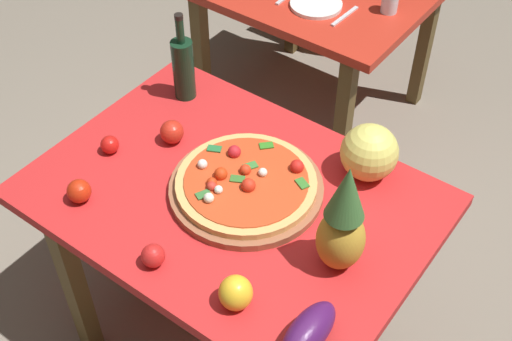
# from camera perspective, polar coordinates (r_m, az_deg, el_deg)

# --- Properties ---
(ground_plane) EXTENTS (10.00, 10.00, 0.00)m
(ground_plane) POSITION_cam_1_polar(r_m,az_deg,el_deg) (2.66, -1.65, -13.15)
(ground_plane) COLOR gray
(display_table) EXTENTS (1.20, 0.86, 0.75)m
(display_table) POSITION_cam_1_polar(r_m,az_deg,el_deg) (2.13, -2.01, -3.70)
(display_table) COLOR brown
(display_table) RESTS_ON ground_plane
(background_table) EXTENTS (1.00, 0.88, 0.75)m
(background_table) POSITION_cam_1_polar(r_m,az_deg,el_deg) (3.17, 5.37, 14.17)
(background_table) COLOR brown
(background_table) RESTS_ON ground_plane
(pizza_board) EXTENTS (0.47, 0.47, 0.02)m
(pizza_board) POSITION_cam_1_polar(r_m,az_deg,el_deg) (2.05, -0.83, -1.53)
(pizza_board) COLOR #93573A
(pizza_board) RESTS_ON display_table
(pizza) EXTENTS (0.43, 0.43, 0.06)m
(pizza) POSITION_cam_1_polar(r_m,az_deg,el_deg) (2.04, -0.88, -0.96)
(pizza) COLOR #DEA95D
(pizza) RESTS_ON pizza_board
(wine_bottle) EXTENTS (0.08, 0.08, 0.33)m
(wine_bottle) POSITION_cam_1_polar(r_m,az_deg,el_deg) (2.35, -6.17, 8.69)
(wine_bottle) COLOR black
(wine_bottle) RESTS_ON display_table
(pineapple_left) EXTENTS (0.13, 0.13, 0.37)m
(pineapple_left) POSITION_cam_1_polar(r_m,az_deg,el_deg) (1.77, 7.34, -4.48)
(pineapple_left) COLOR gold
(pineapple_left) RESTS_ON display_table
(melon) EXTENTS (0.18, 0.18, 0.18)m
(melon) POSITION_cam_1_polar(r_m,az_deg,el_deg) (2.08, 9.56, 1.52)
(melon) COLOR #DDD563
(melon) RESTS_ON display_table
(bell_pepper) EXTENTS (0.09, 0.09, 0.10)m
(bell_pepper) POSITION_cam_1_polar(r_m,az_deg,el_deg) (1.77, -1.73, -10.30)
(bell_pepper) COLOR yellow
(bell_pepper) RESTS_ON display_table
(eggplant) EXTENTS (0.09, 0.20, 0.09)m
(eggplant) POSITION_cam_1_polar(r_m,az_deg,el_deg) (1.71, 4.48, -13.42)
(eggplant) COLOR #451651
(eggplant) RESTS_ON display_table
(tomato_at_corner) EXTENTS (0.07, 0.07, 0.07)m
(tomato_at_corner) POSITION_cam_1_polar(r_m,az_deg,el_deg) (2.08, -14.74, -1.70)
(tomato_at_corner) COLOR red
(tomato_at_corner) RESTS_ON display_table
(tomato_near_board) EXTENTS (0.07, 0.07, 0.07)m
(tomato_near_board) POSITION_cam_1_polar(r_m,az_deg,el_deg) (1.88, -8.70, -7.14)
(tomato_near_board) COLOR red
(tomato_near_board) RESTS_ON display_table
(tomato_by_bottle) EXTENTS (0.08, 0.08, 0.08)m
(tomato_by_bottle) POSITION_cam_1_polar(r_m,az_deg,el_deg) (2.22, -7.13, 3.26)
(tomato_by_bottle) COLOR red
(tomato_by_bottle) RESTS_ON display_table
(tomato_beside_pepper) EXTENTS (0.06, 0.06, 0.06)m
(tomato_beside_pepper) POSITION_cam_1_polar(r_m,az_deg,el_deg) (2.22, -12.27, 2.15)
(tomato_beside_pepper) COLOR red
(tomato_beside_pepper) RESTS_ON display_table
(drinking_glass_water) EXTENTS (0.07, 0.07, 0.10)m
(drinking_glass_water) POSITION_cam_1_polar(r_m,az_deg,el_deg) (2.90, 11.28, 13.90)
(drinking_glass_water) COLOR silver
(drinking_glass_water) RESTS_ON background_table
(dinner_plate) EXTENTS (0.22, 0.22, 0.02)m
(dinner_plate) POSITION_cam_1_polar(r_m,az_deg,el_deg) (2.91, 5.11, 13.80)
(dinner_plate) COLOR white
(dinner_plate) RESTS_ON background_table
(knife_utensil) EXTENTS (0.02, 0.18, 0.01)m
(knife_utensil) POSITION_cam_1_polar(r_m,az_deg,el_deg) (2.85, 7.52, 12.82)
(knife_utensil) COLOR silver
(knife_utensil) RESTS_ON background_table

